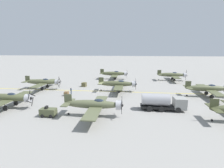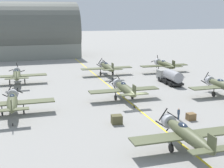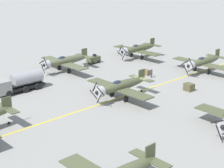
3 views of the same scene
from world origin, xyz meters
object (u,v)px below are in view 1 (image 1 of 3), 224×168
object	(u,v)px
supply_crate_by_tanker	(84,85)
airplane_mid_right	(94,105)
airplane_far_center	(208,88)
supply_crate_mid_lane	(66,94)
fuel_tanker	(163,102)
airplane_far_left	(172,75)
airplane_mid_left	(114,74)
airplane_mid_center	(118,84)
airplane_near_center	(43,82)
tow_tractor	(48,112)
ground_crew_walking	(71,91)
airplane_near_right	(8,98)

from	to	relation	value
supply_crate_by_tanker	airplane_mid_right	bearing A→B (deg)	19.63
airplane_far_center	supply_crate_mid_lane	bearing A→B (deg)	-95.93
fuel_tanker	supply_crate_mid_lane	bearing A→B (deg)	-109.38
airplane_far_left	airplane_mid_left	xyz separation A→B (m)	(-0.61, -20.31, 0.00)
airplane_far_center	fuel_tanker	world-z (taller)	airplane_far_center
supply_crate_mid_lane	airplane_mid_center	bearing A→B (deg)	115.04
airplane_mid_center	fuel_tanker	world-z (taller)	airplane_mid_center
airplane_mid_right	airplane_near_center	bearing A→B (deg)	-134.17
airplane_near_center	airplane_mid_left	size ratio (longest dim) A/B	1.00
airplane_mid_left	tow_tractor	xyz separation A→B (m)	(36.28, -7.47, -1.22)
supply_crate_mid_lane	ground_crew_walking	bearing A→B (deg)	159.54
airplane_mid_right	airplane_mid_center	world-z (taller)	same
airplane_far_left	supply_crate_by_tanker	world-z (taller)	airplane_far_left
airplane_far_left	airplane_near_right	size ratio (longest dim) A/B	1.00
airplane_near_right	airplane_far_left	bearing A→B (deg)	120.09
airplane_far_left	fuel_tanker	xyz separation A→B (m)	(30.40, -8.29, -0.50)
airplane_far_center	airplane_mid_left	world-z (taller)	same
airplane_far_center	supply_crate_mid_lane	xyz separation A→B (m)	(2.73, -33.05, -1.53)
supply_crate_by_tanker	airplane_far_center	bearing A→B (deg)	76.59
airplane_mid_center	supply_crate_by_tanker	xyz separation A→B (m)	(-4.67, -10.43, -1.42)
airplane_mid_center	ground_crew_walking	distance (m)	12.08
airplane_mid_center	supply_crate_mid_lane	bearing A→B (deg)	-78.62
airplane_mid_left	fuel_tanker	xyz separation A→B (m)	(31.01, 12.02, -0.50)
airplane_mid_right	airplane_mid_left	distance (m)	35.24
fuel_tanker	supply_crate_by_tanker	xyz separation A→B (m)	(-17.71, -19.68, -0.92)
airplane_mid_center	supply_crate_mid_lane	distance (m)	13.28
airplane_near_right	airplane_mid_center	bearing A→B (deg)	116.54
airplane_mid_right	tow_tractor	bearing A→B (deg)	-82.37
airplane_near_center	supply_crate_mid_lane	distance (m)	10.62
airplane_near_right	supply_crate_mid_lane	size ratio (longest dim) A/B	10.43
airplane_mid_right	tow_tractor	xyz separation A→B (m)	(1.04, -7.64, -1.22)
airplane_mid_right	airplane_mid_left	xyz separation A→B (m)	(-35.24, -0.17, -0.00)
airplane_far_center	airplane_mid_right	bearing A→B (deg)	-69.36
airplane_mid_center	ground_crew_walking	world-z (taller)	airplane_mid_center
airplane_far_left	airplane_near_right	distance (m)	49.37
ground_crew_walking	supply_crate_mid_lane	world-z (taller)	ground_crew_walking
tow_tractor	ground_crew_walking	size ratio (longest dim) A/B	1.60
airplane_far_left	supply_crate_by_tanker	distance (m)	30.74
airplane_far_center	tow_tractor	world-z (taller)	airplane_far_center
airplane_far_left	supply_crate_by_tanker	xyz separation A→B (m)	(12.69, -27.96, -1.42)
airplane_near_right	airplane_mid_right	size ratio (longest dim) A/B	1.00
fuel_tanker	supply_crate_by_tanker	size ratio (longest dim) A/B	5.65
fuel_tanker	airplane_mid_center	bearing A→B (deg)	-144.66
airplane_near_center	supply_crate_by_tanker	world-z (taller)	airplane_near_center
airplane_mid_right	tow_tractor	world-z (taller)	airplane_mid_right
airplane_far_left	airplane_mid_left	size ratio (longest dim) A/B	1.00
airplane_near_center	airplane_mid_center	size ratio (longest dim) A/B	1.00
supply_crate_by_tanker	airplane_near_right	bearing A→B (deg)	-24.94
airplane_mid_right	tow_tractor	size ratio (longest dim) A/B	4.62
airplane_far_left	airplane_near_center	distance (m)	41.90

